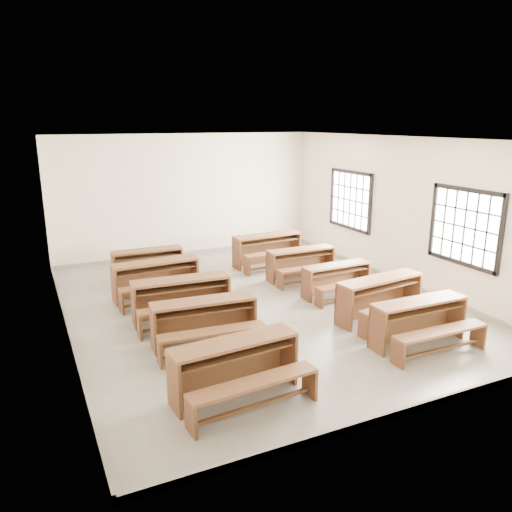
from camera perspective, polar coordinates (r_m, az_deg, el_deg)
name	(u,v)px	position (r m, az deg, el deg)	size (l,w,h in m)	color
room	(260,196)	(9.38, 0.50, 6.82)	(8.50, 8.50, 3.20)	gray
desk_set_0	(236,365)	(6.62, -2.26, -12.35)	(1.78, 1.02, 0.77)	brown
desk_set_1	(205,320)	(8.08, -5.87, -7.23)	(1.74, 1.00, 0.75)	brown
desk_set_2	(182,297)	(9.08, -8.44, -4.62)	(1.80, 1.01, 0.79)	brown
desk_set_3	(157,277)	(10.31, -11.30, -2.36)	(1.76, 0.97, 0.78)	brown
desk_set_4	(148,263)	(11.54, -12.24, -0.73)	(1.59, 0.85, 0.70)	brown
desk_set_5	(420,319)	(8.48, 18.27, -6.90)	(1.66, 0.88, 0.74)	brown
desk_set_6	(382,296)	(9.31, 14.17, -4.43)	(1.84, 1.10, 0.78)	brown
desk_set_7	(337,278)	(10.41, 9.29, -2.47)	(1.50, 0.81, 0.66)	brown
desk_set_8	(302,262)	(11.38, 5.24, -0.65)	(1.59, 0.84, 0.71)	brown
desk_set_9	(268,247)	(12.43, 1.40, 0.99)	(1.79, 1.00, 0.79)	brown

